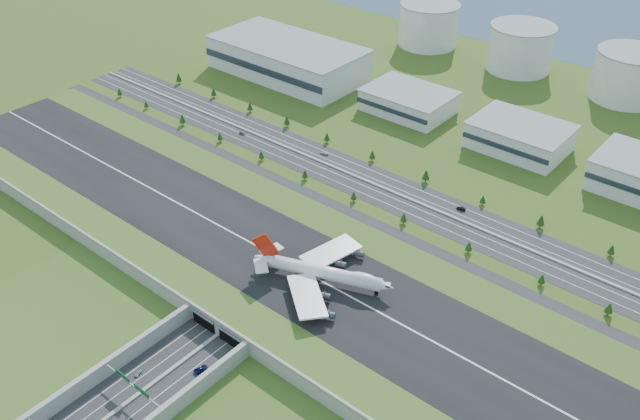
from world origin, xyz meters
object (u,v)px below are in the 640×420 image
Objects in this scene: car_4 at (242,133)px; car_2 at (201,369)px; fuel_tank_a at (429,25)px; car_0 at (138,373)px; car_5 at (461,209)px; car_7 at (324,153)px; boeing_747 at (322,272)px.

car_2 is at bearing -136.03° from car_4.
fuel_tank_a is 412.30m from car_0.
car_5 reaches higher than car_2.
car_2 is 1.06× the size of car_7.
car_7 is at bearing 88.88° from car_0.
boeing_747 reaches higher than car_0.
boeing_747 reaches higher than car_7.
fuel_tank_a is 213.44m from car_7.
boeing_747 is at bearing 54.65° from car_0.
car_2 is (-8.70, -68.60, -13.12)m from boeing_747.
car_7 is (59.06, 14.56, 0.06)m from car_4.
car_7 is (-99.07, -0.50, -0.03)m from car_5.
car_5 is (152.65, -205.44, -16.53)m from fuel_tank_a.
car_7 is (53.58, -205.94, -16.56)m from fuel_tank_a.
car_4 is 158.85m from car_5.
car_0 is 25.74m from car_2.
car_7 is (-57.70, 190.71, 0.13)m from car_0.
car_4 is 0.87× the size of car_5.
fuel_tank_a reaches higher than car_0.
boeing_747 is at bearing -65.95° from fuel_tank_a.
car_2 is at bearing -15.49° from car_5.
car_5 is at bearing 80.35° from car_7.
boeing_747 reaches higher than car_5.
car_0 is at bearing 55.69° from car_2.
fuel_tank_a reaches higher than car_7.
car_4 is at bearing -91.42° from fuel_tank_a.
car_0 is at bearing -20.15° from car_5.
boeing_747 reaches higher than car_4.
fuel_tank_a reaches higher than car_2.
car_2 reaches higher than car_0.
boeing_747 is at bearing -15.69° from car_5.
boeing_747 is 12.83× the size of car_5.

